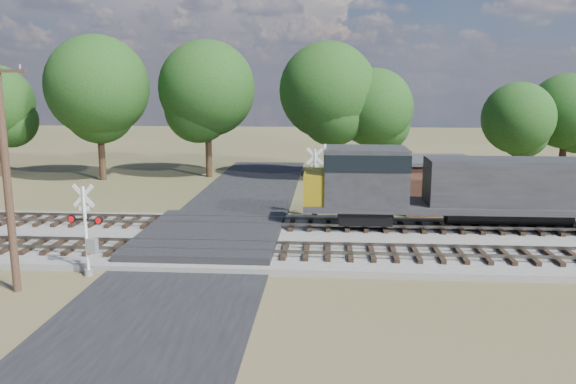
# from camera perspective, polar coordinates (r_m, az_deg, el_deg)

# --- Properties ---
(ground) EXTENTS (160.00, 160.00, 0.00)m
(ground) POSITION_cam_1_polar(r_m,az_deg,el_deg) (28.68, -8.04, -5.33)
(ground) COLOR #404324
(ground) RESTS_ON ground
(ballast_bed) EXTENTS (140.00, 10.00, 0.30)m
(ballast_bed) POSITION_cam_1_polar(r_m,az_deg,el_deg) (28.79, 12.11, -5.10)
(ballast_bed) COLOR gray
(ballast_bed) RESTS_ON ground
(road) EXTENTS (7.00, 60.00, 0.08)m
(road) POSITION_cam_1_polar(r_m,az_deg,el_deg) (28.67, -8.04, -5.26)
(road) COLOR black
(road) RESTS_ON ground
(crossing_panel) EXTENTS (7.00, 9.00, 0.62)m
(crossing_panel) POSITION_cam_1_polar(r_m,az_deg,el_deg) (29.07, -7.85, -4.46)
(crossing_panel) COLOR #262628
(crossing_panel) RESTS_ON ground
(track_near) EXTENTS (140.00, 2.60, 0.33)m
(track_near) POSITION_cam_1_polar(r_m,az_deg,el_deg) (26.18, -2.25, -5.87)
(track_near) COLOR black
(track_near) RESTS_ON ballast_bed
(track_far) EXTENTS (140.00, 2.60, 0.33)m
(track_far) POSITION_cam_1_polar(r_m,az_deg,el_deg) (30.98, -1.23, -3.21)
(track_far) COLOR black
(track_far) RESTS_ON ballast_bed
(crossing_signal_near) EXTENTS (1.59, 0.38, 3.95)m
(crossing_signal_near) POSITION_cam_1_polar(r_m,az_deg,el_deg) (24.91, -19.64, -4.45)
(crossing_signal_near) COLOR silver
(crossing_signal_near) RESTS_ON ground
(crossing_signal_far) EXTENTS (1.71, 0.37, 4.24)m
(crossing_signal_far) POSITION_cam_1_polar(r_m,az_deg,el_deg) (34.19, 2.59, 0.43)
(crossing_signal_far) COLOR silver
(crossing_signal_far) RESTS_ON ground
(utility_pole) EXTENTS (2.21, 0.30, 9.04)m
(utility_pole) POSITION_cam_1_polar(r_m,az_deg,el_deg) (23.60, -26.73, 2.01)
(utility_pole) COLOR #342018
(utility_pole) RESTS_ON ground
(equipment_shed) EXTENTS (5.19, 5.19, 3.33)m
(equipment_shed) POSITION_cam_1_polar(r_m,az_deg,el_deg) (37.29, 14.70, 0.85)
(equipment_shed) COLOR #472A1E
(equipment_shed) RESTS_ON ground
(treeline) EXTENTS (77.26, 10.56, 11.98)m
(treeline) POSITION_cam_1_polar(r_m,az_deg,el_deg) (47.17, -0.14, 9.46)
(treeline) COLOR black
(treeline) RESTS_ON ground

